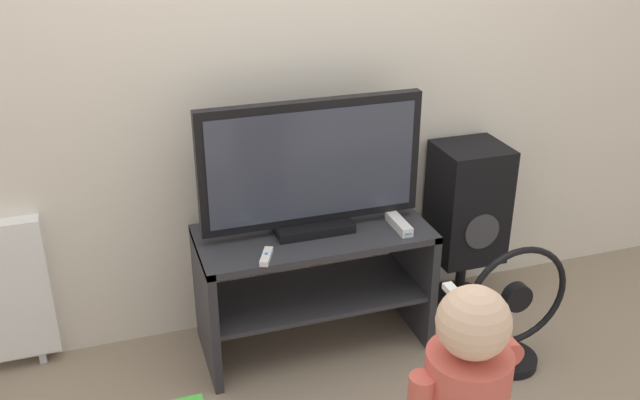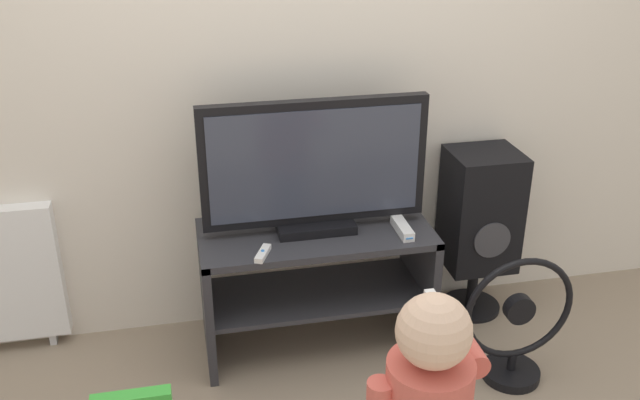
# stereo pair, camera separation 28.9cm
# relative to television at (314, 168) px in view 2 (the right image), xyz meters

# --- Properties ---
(ground_plane) EXTENTS (16.00, 16.00, 0.00)m
(ground_plane) POSITION_rel_television_xyz_m (0.00, -0.25, -0.86)
(ground_plane) COLOR gray
(wall_back) EXTENTS (10.00, 0.06, 2.60)m
(wall_back) POSITION_rel_television_xyz_m (0.00, 0.29, 0.44)
(wall_back) COLOR silver
(wall_back) RESTS_ON ground_plane
(tv_stand) EXTENTS (1.00, 0.46, 0.57)m
(tv_stand) POSITION_rel_television_xyz_m (0.00, -0.02, -0.49)
(tv_stand) COLOR #2D2D33
(tv_stand) RESTS_ON ground_plane
(television) EXTENTS (0.95, 0.20, 0.58)m
(television) POSITION_rel_television_xyz_m (0.00, 0.00, 0.00)
(television) COLOR black
(television) RESTS_ON tv_stand
(game_console) EXTENTS (0.05, 0.20, 0.04)m
(game_console) POSITION_rel_television_xyz_m (0.36, -0.11, -0.26)
(game_console) COLOR white
(game_console) RESTS_ON tv_stand
(remote_primary) EXTENTS (0.08, 0.13, 0.03)m
(remote_primary) POSITION_rel_television_xyz_m (-0.25, -0.19, -0.27)
(remote_primary) COLOR white
(remote_primary) RESTS_ON tv_stand
(speaker_tower) EXTENTS (0.32, 0.30, 0.83)m
(speaker_tower) POSITION_rel_television_xyz_m (0.81, 0.09, -0.33)
(speaker_tower) COLOR black
(speaker_tower) RESTS_ON ground_plane
(floor_fan) EXTENTS (0.48, 0.25, 0.58)m
(floor_fan) POSITION_rel_television_xyz_m (0.77, -0.44, -0.60)
(floor_fan) COLOR black
(floor_fan) RESTS_ON ground_plane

